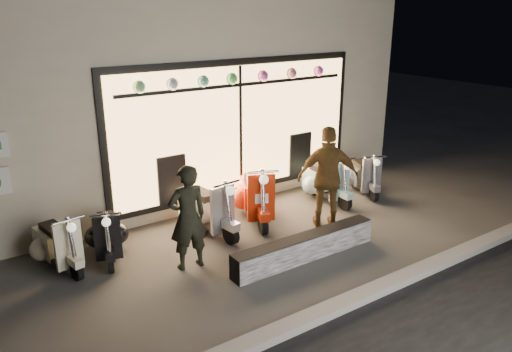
{
  "coord_description": "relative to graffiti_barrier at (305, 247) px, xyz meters",
  "views": [
    {
      "loc": [
        -4.26,
        -6.06,
        3.78
      ],
      "look_at": [
        0.27,
        0.6,
        1.05
      ],
      "focal_mm": 35.0,
      "sensor_mm": 36.0,
      "label": 1
    }
  ],
  "objects": [
    {
      "name": "kerb",
      "position": [
        -0.35,
        -1.35,
        -0.14
      ],
      "size": [
        40.0,
        0.25,
        0.12
      ],
      "primitive_type": "cube",
      "color": "slate",
      "rests_on": "ground"
    },
    {
      "name": "scooter_silver",
      "position": [
        -0.8,
        1.84,
        0.22
      ],
      "size": [
        0.58,
        1.46,
        1.04
      ],
      "rotation": [
        0.0,
        0.0,
        0.13
      ],
      "color": "black",
      "rests_on": "ground"
    },
    {
      "name": "shop_building",
      "position": [
        -0.35,
        5.63,
        1.9
      ],
      "size": [
        10.2,
        6.23,
        4.2
      ],
      "color": "beige",
      "rests_on": "ground"
    },
    {
      "name": "scooter_grey",
      "position": [
        3.0,
        1.72,
        0.16
      ],
      "size": [
        0.72,
        1.25,
        0.9
      ],
      "rotation": [
        0.0,
        0.0,
        -0.39
      ],
      "color": "black",
      "rests_on": "ground"
    },
    {
      "name": "scooter_black",
      "position": [
        -2.51,
        1.93,
        0.16
      ],
      "size": [
        0.62,
        1.25,
        0.89
      ],
      "rotation": [
        0.0,
        0.0,
        -0.27
      ],
      "color": "black",
      "rests_on": "ground"
    },
    {
      "name": "graffiti_barrier",
      "position": [
        0.0,
        0.0,
        0.0
      ],
      "size": [
        2.63,
        0.28,
        0.4
      ],
      "primitive_type": "cube",
      "color": "black",
      "rests_on": "ground"
    },
    {
      "name": "ground",
      "position": [
        -0.35,
        0.65,
        -0.2
      ],
      "size": [
        40.0,
        40.0,
        0.0
      ],
      "primitive_type": "plane",
      "color": "#383533",
      "rests_on": "ground"
    },
    {
      "name": "scooter_cream",
      "position": [
        -3.27,
        2.01,
        0.16
      ],
      "size": [
        0.54,
        1.28,
        0.91
      ],
      "rotation": [
        0.0,
        0.0,
        0.17
      ],
      "color": "black",
      "rests_on": "ground"
    },
    {
      "name": "man",
      "position": [
        -1.62,
        0.8,
        0.62
      ],
      "size": [
        0.62,
        0.42,
        1.64
      ],
      "primitive_type": "imported",
      "rotation": [
        0.0,
        0.0,
        3.09
      ],
      "color": "black",
      "rests_on": "ground"
    },
    {
      "name": "scooter_red",
      "position": [
        0.3,
        1.84,
        0.24
      ],
      "size": [
        0.89,
        1.5,
        1.1
      ],
      "rotation": [
        0.0,
        0.0,
        -0.41
      ],
      "color": "black",
      "rests_on": "ground"
    },
    {
      "name": "woman",
      "position": [
        1.13,
        0.77,
        0.72
      ],
      "size": [
        1.15,
        0.97,
        1.85
      ],
      "primitive_type": "imported",
      "rotation": [
        0.0,
        0.0,
        2.56
      ],
      "color": "brown",
      "rests_on": "ground"
    },
    {
      "name": "scooter_blue",
      "position": [
        1.98,
        1.82,
        0.19
      ],
      "size": [
        0.49,
        1.37,
        0.98
      ],
      "rotation": [
        0.0,
        0.0,
        -0.07
      ],
      "color": "black",
      "rests_on": "ground"
    }
  ]
}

